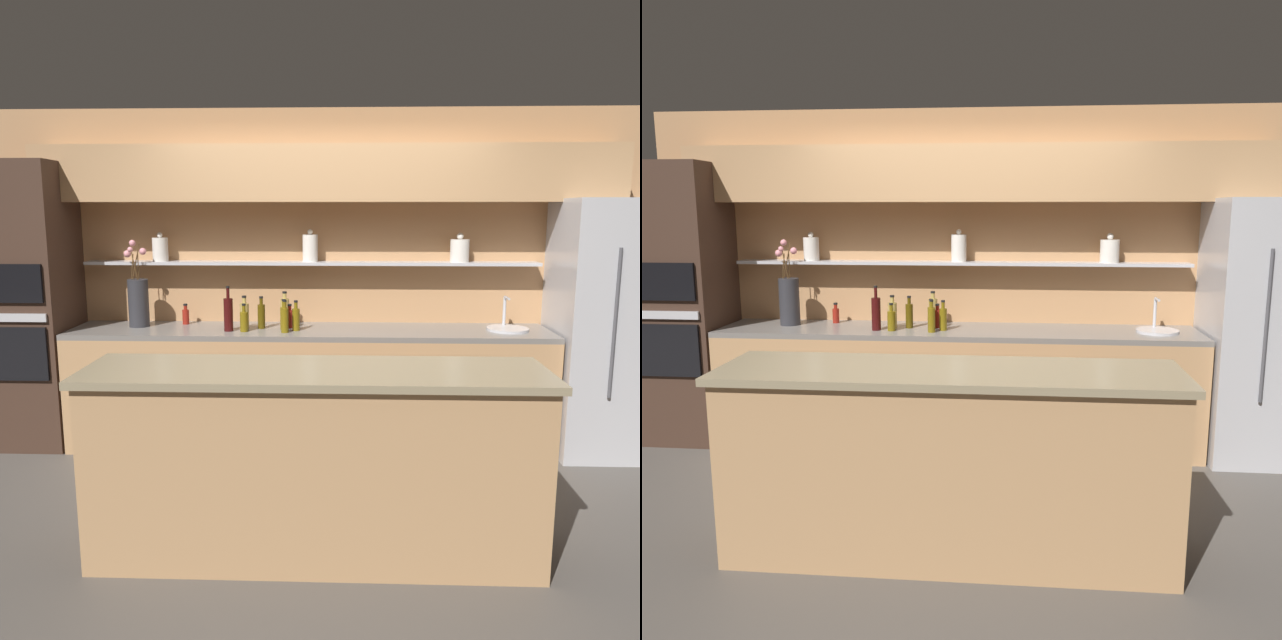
% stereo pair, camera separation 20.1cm
% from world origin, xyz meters
% --- Properties ---
extents(ground_plane, '(12.00, 12.00, 0.00)m').
position_xyz_m(ground_plane, '(0.00, 0.00, 0.00)').
color(ground_plane, '#4C4742').
extents(back_wall_unit, '(5.20, 0.44, 2.60)m').
position_xyz_m(back_wall_unit, '(-0.00, 1.53, 1.55)').
color(back_wall_unit, tan).
rests_on(back_wall_unit, ground_plane).
extents(back_counter_unit, '(3.67, 0.62, 0.92)m').
position_xyz_m(back_counter_unit, '(-0.12, 1.24, 0.46)').
color(back_counter_unit, tan).
rests_on(back_counter_unit, ground_plane).
extents(island_counter, '(2.38, 0.61, 1.02)m').
position_xyz_m(island_counter, '(0.00, -0.36, 0.51)').
color(island_counter, tan).
rests_on(island_counter, ground_plane).
extents(refrigerator, '(0.86, 0.73, 1.90)m').
position_xyz_m(refrigerator, '(2.17, 1.20, 0.95)').
color(refrigerator, '#B7B7BC').
rests_on(refrigerator, ground_plane).
extents(oven_tower, '(0.63, 0.64, 2.18)m').
position_xyz_m(oven_tower, '(-2.28, 1.24, 1.09)').
color(oven_tower, '#3D281E').
rests_on(oven_tower, ground_plane).
extents(flower_vase, '(0.18, 0.17, 0.67)m').
position_xyz_m(flower_vase, '(-1.46, 1.30, 1.13)').
color(flower_vase, '#2D2D33').
rests_on(flower_vase, back_counter_unit).
extents(sink_fixture, '(0.31, 0.31, 0.25)m').
position_xyz_m(sink_fixture, '(1.39, 1.25, 0.94)').
color(sink_fixture, '#B7B7BC').
rests_on(sink_fixture, back_counter_unit).
extents(bottle_oil_0, '(0.06, 0.06, 0.23)m').
position_xyz_m(bottle_oil_0, '(-0.21, 1.17, 1.01)').
color(bottle_oil_0, brown).
rests_on(bottle_oil_0, back_counter_unit).
extents(bottle_spirit_1, '(0.07, 0.07, 0.26)m').
position_xyz_m(bottle_spirit_1, '(-0.61, 1.21, 1.03)').
color(bottle_spirit_1, tan).
rests_on(bottle_spirit_1, back_counter_unit).
extents(bottle_oil_2, '(0.06, 0.06, 0.25)m').
position_xyz_m(bottle_oil_2, '(-0.49, 1.25, 1.02)').
color(bottle_oil_2, '#47380A').
rests_on(bottle_oil_2, back_counter_unit).
extents(bottle_sauce_3, '(0.05, 0.05, 0.16)m').
position_xyz_m(bottle_sauce_3, '(-1.11, 1.41, 0.99)').
color(bottle_sauce_3, maroon).
rests_on(bottle_sauce_3, back_counter_unit).
extents(bottle_oil_4, '(0.06, 0.06, 0.25)m').
position_xyz_m(bottle_oil_4, '(-0.29, 1.09, 1.02)').
color(bottle_oil_4, brown).
rests_on(bottle_oil_4, back_counter_unit).
extents(bottle_oil_5, '(0.06, 0.06, 0.21)m').
position_xyz_m(bottle_oil_5, '(-0.60, 1.12, 1.00)').
color(bottle_oil_5, brown).
rests_on(bottle_oil_5, back_counter_unit).
extents(bottle_oil_6, '(0.05, 0.05, 0.23)m').
position_xyz_m(bottle_oil_6, '(-0.31, 1.21, 1.02)').
color(bottle_oil_6, brown).
rests_on(bottle_oil_6, back_counter_unit).
extents(bottle_sauce_7, '(0.05, 0.05, 0.19)m').
position_xyz_m(bottle_sauce_7, '(-0.27, 1.28, 1.00)').
color(bottle_sauce_7, maroon).
rests_on(bottle_sauce_7, back_counter_unit).
extents(bottle_wine_8, '(0.07, 0.07, 0.34)m').
position_xyz_m(bottle_wine_8, '(-0.72, 1.14, 1.05)').
color(bottle_wine_8, '#380C0C').
rests_on(bottle_wine_8, back_counter_unit).
extents(bottle_spirit_9, '(0.07, 0.07, 0.28)m').
position_xyz_m(bottle_spirit_9, '(-0.31, 1.35, 1.04)').
color(bottle_spirit_9, tan).
rests_on(bottle_spirit_9, back_counter_unit).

